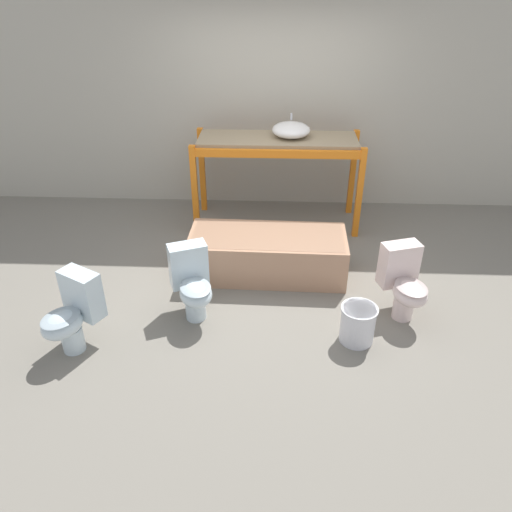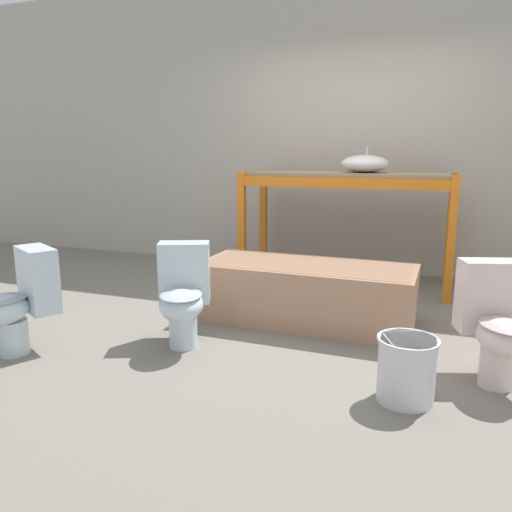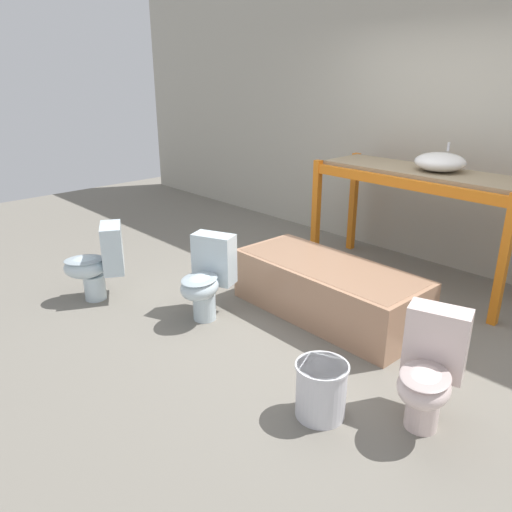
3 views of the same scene
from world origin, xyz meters
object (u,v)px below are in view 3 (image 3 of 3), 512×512
toilet_near (98,261)px  toilet_far (429,369)px  toilet_extra (207,276)px  bathtub_main (328,286)px  sink_basin (440,162)px  bucket_white (321,389)px

toilet_near → toilet_far: (2.93, 0.59, 0.00)m
toilet_far → toilet_extra: (-1.97, -0.10, 0.00)m
toilet_far → toilet_extra: same height
bathtub_main → toilet_far: toilet_far is taller
toilet_extra → sink_basin: bearing=43.1°
bathtub_main → toilet_far: bearing=-26.1°
toilet_far → toilet_extra: 1.98m
sink_basin → bucket_white: 2.60m
toilet_near → bucket_white: toilet_near is taller
bathtub_main → bucket_white: 1.36m
toilet_near → bucket_white: (2.46, 0.18, -0.18)m
toilet_far → bucket_white: toilet_far is taller
sink_basin → toilet_near: sink_basin is taller
toilet_near → toilet_extra: same height
sink_basin → toilet_far: 2.34m
sink_basin → bucket_white: sink_basin is taller
toilet_far → sink_basin: bearing=101.5°
bathtub_main → toilet_extra: size_ratio=2.39×
toilet_extra → toilet_near: bearing=-174.7°
bathtub_main → toilet_extra: (-0.68, -0.76, 0.10)m
toilet_far → bucket_white: size_ratio=1.97×
toilet_near → toilet_far: size_ratio=1.00×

